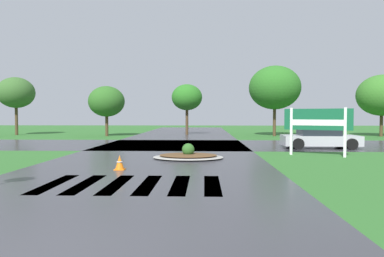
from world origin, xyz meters
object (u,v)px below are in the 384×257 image
estate_billboard (318,122)px  median_island (188,156)px  traffic_cone (120,163)px  car_blue_compact (320,138)px

estate_billboard → median_island: size_ratio=0.90×
estate_billboard → median_island: (-6.11, -1.15, -1.49)m
median_island → traffic_cone: size_ratio=6.04×
traffic_cone → estate_billboard: bearing=28.2°
car_blue_compact → traffic_cone: bearing=-137.6°
median_island → traffic_cone: median_island is taller
estate_billboard → median_island: 6.40m
median_island → car_blue_compact: (7.53, 5.12, 0.45)m
estate_billboard → traffic_cone: bearing=53.3°
median_island → car_blue_compact: car_blue_compact is taller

